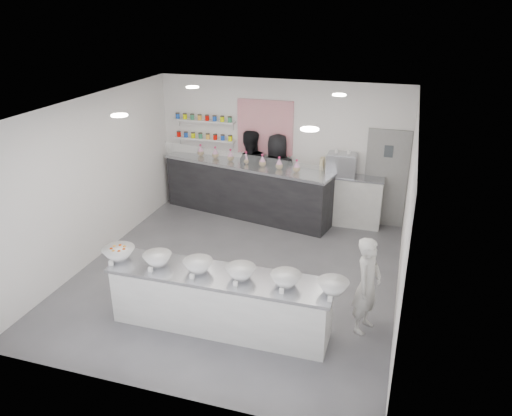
{
  "coord_description": "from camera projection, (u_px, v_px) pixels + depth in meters",
  "views": [
    {
      "loc": [
        2.61,
        -7.27,
        4.54
      ],
      "look_at": [
        0.24,
        0.4,
        1.16
      ],
      "focal_mm": 35.0,
      "sensor_mm": 36.0,
      "label": 1
    }
  ],
  "objects": [
    {
      "name": "back_door",
      "position": [
        386.0,
        179.0,
        10.45
      ],
      "size": [
        0.88,
        0.04,
        2.1
      ],
      "primitive_type": "cube",
      "color": "gray",
      "rests_on": "floor"
    },
    {
      "name": "cookie_bags",
      "position": [
        246.0,
        158.0,
        10.82
      ],
      "size": [
        2.53,
        0.67,
        0.27
      ],
      "primitive_type": null,
      "rotation": [
        0.0,
        0.0,
        -0.2
      ],
      "color": "pink",
      "rests_on": "back_bar"
    },
    {
      "name": "staff_right",
      "position": [
        277.0,
        175.0,
        11.03
      ],
      "size": [
        0.99,
        0.73,
        1.86
      ],
      "primitive_type": "imported",
      "rotation": [
        0.0,
        0.0,
        3.3
      ],
      "color": "black",
      "rests_on": "floor"
    },
    {
      "name": "sneeze_guard",
      "position": [
        238.0,
        161.0,
        10.53
      ],
      "size": [
        3.79,
        0.8,
        0.33
      ],
      "primitive_type": "cube",
      "rotation": [
        0.0,
        0.0,
        -0.2
      ],
      "color": "white",
      "rests_on": "back_bar"
    },
    {
      "name": "staff_left",
      "position": [
        249.0,
        172.0,
        11.2
      ],
      "size": [
        1.11,
        0.99,
        1.89
      ],
      "primitive_type": "imported",
      "rotation": [
        0.0,
        0.0,
        3.49
      ],
      "color": "black",
      "rests_on": "floor"
    },
    {
      "name": "downlight_1",
      "position": [
        310.0,
        129.0,
        6.45
      ],
      "size": [
        0.24,
        0.24,
        0.02
      ],
      "primitive_type": "cylinder",
      "color": "white",
      "rests_on": "ceiling"
    },
    {
      "name": "right_wall",
      "position": [
        407.0,
        216.0,
        7.54
      ],
      "size": [
        0.0,
        6.0,
        6.0
      ],
      "primitive_type": "plane",
      "rotation": [
        1.57,
        0.0,
        -1.57
      ],
      "color": "white",
      "rests_on": "floor"
    },
    {
      "name": "left_wall",
      "position": [
        92.0,
        180.0,
        9.04
      ],
      "size": [
        0.0,
        6.0,
        6.0
      ],
      "primitive_type": "plane",
      "rotation": [
        1.57,
        0.0,
        1.57
      ],
      "color": "white",
      "rests_on": "floor"
    },
    {
      "name": "prep_bowls",
      "position": [
        219.0,
        269.0,
        7.09
      ],
      "size": [
        3.68,
        0.54,
        0.17
      ],
      "primitive_type": null,
      "rotation": [
        0.0,
        0.0,
        0.0
      ],
      "color": "white",
      "rests_on": "prep_counter"
    },
    {
      "name": "back_bar",
      "position": [
        246.0,
        190.0,
        11.1
      ],
      "size": [
        3.98,
        1.49,
        1.21
      ],
      "primitive_type": "cube",
      "rotation": [
        0.0,
        0.0,
        -0.2
      ],
      "color": "black",
      "rests_on": "floor"
    },
    {
      "name": "downlight_3",
      "position": [
        339.0,
        95.0,
        8.74
      ],
      "size": [
        0.24,
        0.24,
        0.02
      ],
      "primitive_type": "cylinder",
      "color": "white",
      "rests_on": "ceiling"
    },
    {
      "name": "pattern_panel",
      "position": [
        265.0,
        128.0,
        10.83
      ],
      "size": [
        1.25,
        0.03,
        1.2
      ],
      "primitive_type": "cube",
      "color": "#CF2E4A",
      "rests_on": "back_wall"
    },
    {
      "name": "floor",
      "position": [
        236.0,
        275.0,
        8.87
      ],
      "size": [
        6.0,
        6.0,
        0.0
      ],
      "primitive_type": "plane",
      "color": "#515156",
      "rests_on": "ground"
    },
    {
      "name": "espresso_machine",
      "position": [
        342.0,
        165.0,
        10.43
      ],
      "size": [
        0.61,
        0.42,
        0.47
      ],
      "primitive_type": "cube",
      "color": "#93969E",
      "rests_on": "espresso_ledge"
    },
    {
      "name": "prep_counter",
      "position": [
        220.0,
        301.0,
        7.3
      ],
      "size": [
        3.31,
        0.76,
        0.9
      ],
      "primitive_type": "cube",
      "rotation": [
        0.0,
        0.0,
        0.0
      ],
      "color": "beige",
      "rests_on": "floor"
    },
    {
      "name": "woman_prep",
      "position": [
        367.0,
        285.0,
        7.15
      ],
      "size": [
        0.51,
        0.63,
        1.48
      ],
      "primitive_type": "imported",
      "rotation": [
        0.0,
        0.0,
        1.25
      ],
      "color": "beige",
      "rests_on": "floor"
    },
    {
      "name": "preserve_jars",
      "position": [
        204.0,
        127.0,
        11.15
      ],
      "size": [
        1.45,
        0.1,
        0.56
      ],
      "primitive_type": null,
      "color": "#D60800",
      "rests_on": "jar_shelf_lower"
    },
    {
      "name": "espresso_ledge",
      "position": [
        347.0,
        200.0,
        10.69
      ],
      "size": [
        1.47,
        0.47,
        1.09
      ],
      "primitive_type": "cube",
      "color": "beige",
      "rests_on": "floor"
    },
    {
      "name": "jar_shelf_lower",
      "position": [
        205.0,
        139.0,
        11.28
      ],
      "size": [
        1.45,
        0.22,
        0.04
      ],
      "primitive_type": "cube",
      "color": "silver",
      "rests_on": "back_wall"
    },
    {
      "name": "downlight_0",
      "position": [
        119.0,
        115.0,
        7.21
      ],
      "size": [
        0.24,
        0.24,
        0.02
      ],
      "primitive_type": "cylinder",
      "color": "white",
      "rests_on": "ceiling"
    },
    {
      "name": "back_wall",
      "position": [
        280.0,
        149.0,
        10.93
      ],
      "size": [
        5.5,
        0.0,
        5.5
      ],
      "primitive_type": "plane",
      "rotation": [
        1.57,
        0.0,
        0.0
      ],
      "color": "white",
      "rests_on": "floor"
    },
    {
      "name": "downlight_2",
      "position": [
        192.0,
        87.0,
        9.5
      ],
      "size": [
        0.24,
        0.24,
        0.02
      ],
      "primitive_type": "cylinder",
      "color": "white",
      "rests_on": "ceiling"
    },
    {
      "name": "cup_stacks",
      "position": [
        325.0,
        166.0,
        10.55
      ],
      "size": [
        0.24,
        0.24,
        0.35
      ],
      "primitive_type": null,
      "color": "tan",
      "rests_on": "espresso_ledge"
    },
    {
      "name": "jar_shelf_upper",
      "position": [
        204.0,
        121.0,
        11.12
      ],
      "size": [
        1.45,
        0.22,
        0.04
      ],
      "primitive_type": "cube",
      "color": "silver",
      "rests_on": "back_wall"
    },
    {
      "name": "ceiling",
      "position": [
        234.0,
        106.0,
        7.71
      ],
      "size": [
        6.0,
        6.0,
        0.0
      ],
      "primitive_type": "plane",
      "rotation": [
        3.14,
        0.0,
        0.0
      ],
      "color": "white",
      "rests_on": "floor"
    },
    {
      "name": "label_cards",
      "position": [
        205.0,
        292.0,
        6.64
      ],
      "size": [
        3.31,
        0.04,
        0.07
      ],
      "primitive_type": null,
      "color": "white",
      "rests_on": "prep_counter"
    }
  ]
}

